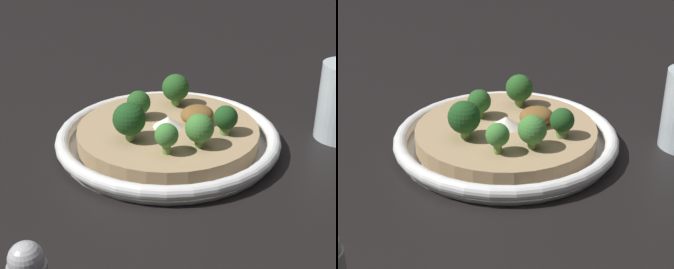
# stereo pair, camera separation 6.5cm
# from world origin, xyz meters

# --- Properties ---
(ground_plane) EXTENTS (6.00, 6.00, 0.00)m
(ground_plane) POSITION_xyz_m (0.00, 0.00, 0.00)
(ground_plane) COLOR black
(risotto_bowl) EXTENTS (0.28, 0.28, 0.03)m
(risotto_bowl) POSITION_xyz_m (0.00, 0.00, 0.01)
(risotto_bowl) COLOR white
(risotto_bowl) RESTS_ON ground_plane
(cheese_sprinkle) EXTENTS (0.04, 0.04, 0.01)m
(cheese_sprinkle) POSITION_xyz_m (-0.00, 0.00, 0.04)
(cheese_sprinkle) COLOR white
(cheese_sprinkle) RESTS_ON risotto_bowl
(crispy_onion_garnish) EXTENTS (0.05, 0.04, 0.02)m
(crispy_onion_garnish) POSITION_xyz_m (0.03, -0.02, 0.04)
(crispy_onion_garnish) COLOR brown
(crispy_onion_garnish) RESTS_ON risotto_bowl
(broccoli_left) EXTENTS (0.03, 0.03, 0.04)m
(broccoli_left) POSITION_xyz_m (-0.06, -0.04, 0.05)
(broccoli_left) COLOR #759E4C
(broccoli_left) RESTS_ON risotto_bowl
(broccoli_front_left) EXTENTS (0.03, 0.03, 0.04)m
(broccoli_front_left) POSITION_xyz_m (-0.02, -0.06, 0.05)
(broccoli_front_left) COLOR #759E4C
(broccoli_front_left) RESTS_ON risotto_bowl
(broccoli_back_left) EXTENTS (0.04, 0.04, 0.05)m
(broccoli_back_left) POSITION_xyz_m (-0.06, 0.02, 0.06)
(broccoli_back_left) COLOR #759E4C
(broccoli_back_left) RESTS_ON risotto_bowl
(broccoli_back) EXTENTS (0.03, 0.03, 0.04)m
(broccoli_back) POSITION_xyz_m (0.00, 0.05, 0.05)
(broccoli_back) COLOR #668E47
(broccoli_back) RESTS_ON risotto_bowl
(broccoli_back_right) EXTENTS (0.04, 0.04, 0.04)m
(broccoli_back_right) POSITION_xyz_m (0.06, 0.03, 0.05)
(broccoli_back_right) COLOR #759E4C
(broccoli_back_right) RESTS_ON risotto_bowl
(broccoli_front) EXTENTS (0.03, 0.03, 0.04)m
(broccoli_front) POSITION_xyz_m (0.02, -0.07, 0.05)
(broccoli_front) COLOR #668E47
(broccoli_front) RESTS_ON risotto_bowl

